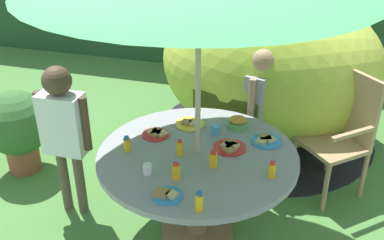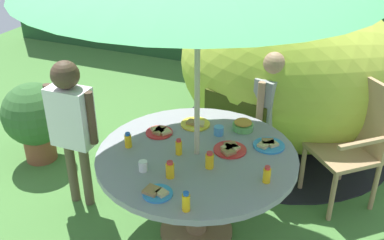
% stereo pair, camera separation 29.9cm
% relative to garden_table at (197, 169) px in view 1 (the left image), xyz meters
% --- Properties ---
extents(ground_plane, '(10.00, 10.00, 0.02)m').
position_rel_garden_table_xyz_m(ground_plane, '(0.00, 0.00, -0.59)').
color(ground_plane, '#477A38').
extents(garden_table, '(1.38, 1.38, 0.71)m').
position_rel_garden_table_xyz_m(garden_table, '(0.00, 0.00, 0.00)').
color(garden_table, brown).
rests_on(garden_table, ground_plane).
extents(wooden_chair, '(0.63, 0.64, 1.04)m').
position_rel_garden_table_xyz_m(wooden_chair, '(0.98, 0.88, -0.01)').
color(wooden_chair, tan).
rests_on(wooden_chair, ground_plane).
extents(dome_tent, '(2.80, 2.80, 1.53)m').
position_rel_garden_table_xyz_m(dome_tent, '(0.26, 1.66, 0.18)').
color(dome_tent, '#B2C63F').
rests_on(dome_tent, ground_plane).
extents(potted_plant, '(0.58, 0.58, 0.77)m').
position_rel_garden_table_xyz_m(potted_plant, '(-1.75, 0.38, -0.13)').
color(potted_plant, brown).
rests_on(potted_plant, ground_plane).
extents(child_in_grey_shirt, '(0.26, 0.39, 1.18)m').
position_rel_garden_table_xyz_m(child_in_grey_shirt, '(0.30, 0.90, 0.18)').
color(child_in_grey_shirt, brown).
rests_on(child_in_grey_shirt, ground_plane).
extents(child_in_white_shirt, '(0.42, 0.21, 1.24)m').
position_rel_garden_table_xyz_m(child_in_white_shirt, '(-1.01, -0.01, 0.21)').
color(child_in_white_shirt, brown).
rests_on(child_in_white_shirt, ground_plane).
extents(snack_bowl, '(0.16, 0.16, 0.08)m').
position_rel_garden_table_xyz_m(snack_bowl, '(0.20, 0.44, 0.17)').
color(snack_bowl, '#66B259').
rests_on(snack_bowl, garden_table).
extents(plate_near_right, '(0.18, 0.18, 0.03)m').
position_rel_garden_table_xyz_m(plate_near_right, '(-0.05, -0.51, 0.14)').
color(plate_near_right, '#338CD8').
rests_on(plate_near_right, garden_table).
extents(plate_back_edge, '(0.20, 0.20, 0.03)m').
position_rel_garden_table_xyz_m(plate_back_edge, '(-0.36, 0.15, 0.15)').
color(plate_back_edge, red).
rests_on(plate_back_edge, garden_table).
extents(plate_near_left, '(0.22, 0.22, 0.03)m').
position_rel_garden_table_xyz_m(plate_near_left, '(-0.16, 0.37, 0.14)').
color(plate_near_left, yellow).
rests_on(plate_near_left, garden_table).
extents(plate_far_right, '(0.23, 0.23, 0.03)m').
position_rel_garden_table_xyz_m(plate_far_right, '(0.20, 0.12, 0.14)').
color(plate_far_right, red).
rests_on(plate_far_right, garden_table).
extents(plate_mid_right, '(0.22, 0.22, 0.03)m').
position_rel_garden_table_xyz_m(plate_mid_right, '(0.43, 0.28, 0.14)').
color(plate_mid_right, '#338CD8').
rests_on(plate_mid_right, garden_table).
extents(juice_bottle_far_left, '(0.06, 0.06, 0.12)m').
position_rel_garden_table_xyz_m(juice_bottle_far_left, '(0.14, -0.13, 0.19)').
color(juice_bottle_far_left, yellow).
rests_on(juice_bottle_far_left, garden_table).
extents(juice_bottle_center_front, '(0.05, 0.05, 0.11)m').
position_rel_garden_table_xyz_m(juice_bottle_center_front, '(0.52, -0.14, 0.18)').
color(juice_bottle_center_front, yellow).
rests_on(juice_bottle_center_front, garden_table).
extents(juice_bottle_center_back, '(0.05, 0.05, 0.11)m').
position_rel_garden_table_xyz_m(juice_bottle_center_back, '(-0.47, -0.10, 0.18)').
color(juice_bottle_center_back, yellow).
rests_on(juice_bottle_center_back, garden_table).
extents(juice_bottle_mid_left, '(0.05, 0.05, 0.13)m').
position_rel_garden_table_xyz_m(juice_bottle_mid_left, '(0.17, -0.58, 0.19)').
color(juice_bottle_mid_left, yellow).
rests_on(juice_bottle_mid_left, garden_table).
extents(juice_bottle_front_edge, '(0.06, 0.06, 0.12)m').
position_rel_garden_table_xyz_m(juice_bottle_front_edge, '(-0.05, -0.32, 0.19)').
color(juice_bottle_front_edge, yellow).
rests_on(juice_bottle_front_edge, garden_table).
extents(juice_bottle_spot_a, '(0.05, 0.05, 0.12)m').
position_rel_garden_table_xyz_m(juice_bottle_spot_a, '(-0.11, -0.06, 0.19)').
color(juice_bottle_spot_a, yellow).
rests_on(juice_bottle_spot_a, garden_table).
extents(cup_near, '(0.06, 0.06, 0.07)m').
position_rel_garden_table_xyz_m(cup_near, '(-0.24, -0.33, 0.17)').
color(cup_near, white).
rests_on(cup_near, garden_table).
extents(cup_far, '(0.07, 0.07, 0.07)m').
position_rel_garden_table_xyz_m(cup_far, '(0.05, 0.30, 0.17)').
color(cup_far, '#4C99D8').
rests_on(cup_far, garden_table).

